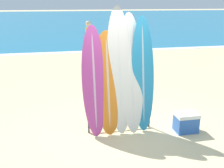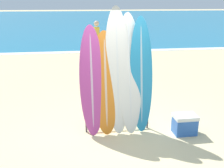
# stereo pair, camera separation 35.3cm
# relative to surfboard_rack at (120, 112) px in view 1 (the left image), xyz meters

# --- Properties ---
(ground_plane) EXTENTS (160.00, 160.00, 0.00)m
(ground_plane) POSITION_rel_surfboard_rack_xyz_m (0.03, -0.22, -0.42)
(ground_plane) COLOR beige
(ocean_water) EXTENTS (120.00, 60.00, 0.01)m
(ocean_water) POSITION_rel_surfboard_rack_xyz_m (0.03, 38.49, -0.42)
(ocean_water) COLOR teal
(ocean_water) RESTS_ON ground_plane
(surfboard_rack) EXTENTS (1.38, 0.04, 0.78)m
(surfboard_rack) POSITION_rel_surfboard_rack_xyz_m (0.00, 0.00, 0.00)
(surfboard_rack) COLOR #47474C
(surfboard_rack) RESTS_ON ground_plane
(surfboard_slot_0) EXTENTS (0.50, 0.56, 2.24)m
(surfboard_slot_0) POSITION_rel_surfboard_rack_xyz_m (-0.53, 0.04, 0.70)
(surfboard_slot_0) COLOR #B23D8E
(surfboard_slot_0) RESTS_ON ground_plane
(surfboard_slot_1) EXTENTS (0.56, 0.53, 2.12)m
(surfboard_slot_1) POSITION_rel_surfboard_rack_xyz_m (-0.24, 0.04, 0.64)
(surfboard_slot_1) COLOR orange
(surfboard_slot_1) RESTS_ON ground_plane
(surfboard_slot_2) EXTENTS (0.53, 0.61, 2.60)m
(surfboard_slot_2) POSITION_rel_surfboard_rack_xyz_m (0.01, 0.08, 0.88)
(surfboard_slot_2) COLOR silver
(surfboard_slot_2) RESTS_ON ground_plane
(surfboard_slot_3) EXTENTS (0.52, 0.69, 2.47)m
(surfboard_slot_3) POSITION_rel_surfboard_rack_xyz_m (0.26, 0.08, 0.81)
(surfboard_slot_3) COLOR silver
(surfboard_slot_3) RESTS_ON ground_plane
(surfboard_slot_4) EXTENTS (0.48, 0.46, 2.40)m
(surfboard_slot_4) POSITION_rel_surfboard_rack_xyz_m (0.51, 0.05, 0.78)
(surfboard_slot_4) COLOR teal
(surfboard_slot_4) RESTS_ON ground_plane
(person_near_water) EXTENTS (0.25, 0.21, 1.51)m
(person_near_water) POSITION_rel_surfboard_rack_xyz_m (0.66, 3.44, 0.40)
(person_near_water) COLOR #A87A5B
(person_near_water) RESTS_ON ground_plane
(person_mid_beach) EXTENTS (0.27, 0.31, 1.81)m
(person_mid_beach) POSITION_rel_surfboard_rack_xyz_m (0.21, 7.19, 0.56)
(person_mid_beach) COLOR beige
(person_mid_beach) RESTS_ON ground_plane
(cooler_box) EXTENTS (0.47, 0.35, 0.42)m
(cooler_box) POSITION_rel_surfboard_rack_xyz_m (1.37, -0.35, -0.21)
(cooler_box) COLOR #2D60B7
(cooler_box) RESTS_ON ground_plane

